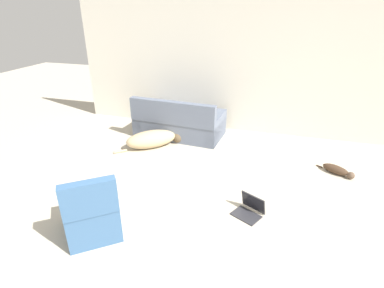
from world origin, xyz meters
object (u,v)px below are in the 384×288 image
(couch, at_px, (179,124))
(laptop_open, at_px, (250,208))
(cat, at_px, (337,170))
(side_chair, at_px, (92,213))
(dog, at_px, (153,139))

(couch, bearing_deg, laptop_open, 132.42)
(cat, bearing_deg, couch, -163.21)
(laptop_open, bearing_deg, cat, 76.51)
(couch, height_order, side_chair, side_chair)
(dog, height_order, side_chair, side_chair)
(couch, xyz_separation_m, laptop_open, (1.73, -2.19, -0.18))
(laptop_open, bearing_deg, couch, 155.83)
(dog, height_order, laptop_open, dog)
(side_chair, bearing_deg, laptop_open, 168.85)
(laptop_open, relative_size, side_chair, 0.50)
(dog, xyz_separation_m, cat, (3.26, -0.09, -0.10))
(couch, xyz_separation_m, cat, (2.97, -0.76, -0.19))
(couch, distance_m, laptop_open, 2.79)
(couch, distance_m, side_chair, 3.09)
(couch, distance_m, dog, 0.74)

